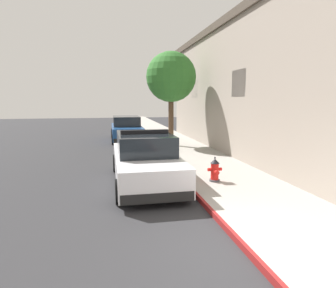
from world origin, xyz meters
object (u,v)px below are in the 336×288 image
at_px(police_cruiser, 145,160).
at_px(parked_car_silver_ahead, 126,129).
at_px(street_tree, 171,77).
at_px(fire_hydrant, 215,170).

bearing_deg(police_cruiser, parked_car_silver_ahead, 89.88).
relative_size(parked_car_silver_ahead, street_tree, 0.96).
bearing_deg(street_tree, fire_hydrant, -91.48).
height_order(police_cruiser, fire_hydrant, police_cruiser).
distance_m(parked_car_silver_ahead, street_tree, 5.09).
relative_size(parked_car_silver_ahead, fire_hydrant, 6.37).
bearing_deg(fire_hydrant, police_cruiser, 161.41).
xyz_separation_m(parked_car_silver_ahead, fire_hydrant, (2.03, -10.78, -0.26)).
distance_m(parked_car_silver_ahead, fire_hydrant, 10.98).
bearing_deg(police_cruiser, street_tree, 71.44).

